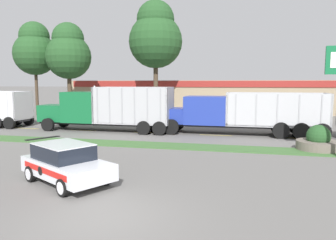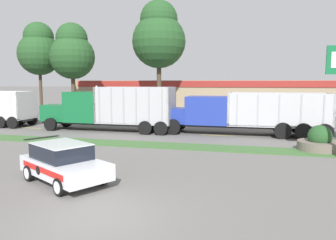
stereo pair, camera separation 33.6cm
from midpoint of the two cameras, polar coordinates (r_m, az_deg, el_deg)
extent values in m
plane|color=slate|center=(10.07, -11.31, -16.38)|extent=(600.00, 600.00, 0.00)
cube|color=#3D6633|center=(20.11, 2.36, -4.58)|extent=(120.00, 1.92, 0.06)
cube|color=yellow|center=(30.72, -22.68, -1.28)|extent=(2.40, 0.14, 0.01)
cube|color=yellow|center=(27.82, -13.75, -1.73)|extent=(2.40, 0.14, 0.01)
cube|color=yellow|center=(25.74, -3.07, -2.20)|extent=(2.40, 0.14, 0.01)
cube|color=yellow|center=(24.68, 8.99, -2.65)|extent=(2.40, 0.14, 0.01)
cube|color=yellow|center=(24.78, 21.54, -2.99)|extent=(2.40, 0.14, 0.01)
cube|color=black|center=(27.15, -10.31, -0.55)|extent=(11.08, 1.34, 0.18)
cube|color=#146033|center=(29.19, -18.23, 1.22)|extent=(2.26, 2.00, 1.35)
cube|color=#B7B7BC|center=(29.83, -20.12, 1.26)|extent=(0.06, 1.71, 1.15)
cube|color=#146033|center=(27.87, -13.91, 2.27)|extent=(2.77, 2.44, 2.45)
cube|color=black|center=(28.53, -16.42, 3.15)|extent=(0.04, 2.07, 1.10)
cylinder|color=silver|center=(26.44, -11.93, 3.98)|extent=(0.14, 0.14, 1.73)
cube|color=#ADADB2|center=(26.19, -5.31, -0.40)|extent=(6.05, 2.44, 0.12)
cube|color=#ADADB2|center=(27.19, -11.20, 2.73)|extent=(0.16, 2.44, 2.81)
cube|color=#ADADB2|center=(25.22, 0.98, 2.57)|extent=(0.16, 2.44, 2.81)
cube|color=#ADADB2|center=(25.00, -6.22, 2.50)|extent=(6.05, 0.16, 2.81)
cube|color=#ADADB2|center=(27.13, -4.53, 2.83)|extent=(6.05, 0.16, 2.81)
cube|color=#99999E|center=(25.90, -11.53, 2.54)|extent=(0.10, 0.04, 2.67)
cube|color=#99999E|center=(25.47, -9.49, 2.52)|extent=(0.10, 0.04, 2.67)
cube|color=#99999E|center=(25.08, -7.38, 2.50)|extent=(0.10, 0.04, 2.67)
cube|color=#99999E|center=(24.73, -5.20, 2.47)|extent=(0.10, 0.04, 2.67)
cube|color=#99999E|center=(24.41, -2.97, 2.43)|extent=(0.10, 0.04, 2.67)
cube|color=#99999E|center=(24.13, -0.68, 2.39)|extent=(0.10, 0.04, 2.67)
cylinder|color=black|center=(28.28, -19.48, -0.72)|extent=(1.04, 0.30, 1.04)
cylinder|color=black|center=(30.28, -16.96, -0.18)|extent=(1.04, 0.30, 1.04)
cylinder|color=black|center=(24.37, -0.87, -1.46)|extent=(1.04, 0.30, 1.04)
cylinder|color=black|center=(26.67, 0.48, -0.77)|extent=(1.04, 0.30, 1.04)
cylinder|color=black|center=(24.71, -3.61, -1.36)|extent=(1.04, 0.30, 1.04)
cylinder|color=black|center=(26.98, -2.04, -0.68)|extent=(1.04, 0.30, 1.04)
cube|color=silver|center=(31.35, -23.07, 2.42)|extent=(0.16, 2.55, 2.38)
cube|color=silver|center=(34.39, -26.30, 2.58)|extent=(6.85, 0.16, 2.38)
cube|color=#BCBCC1|center=(30.72, -25.44, 2.24)|extent=(0.10, 0.04, 2.26)
cylinder|color=black|center=(30.82, -25.14, -0.41)|extent=(1.03, 0.30, 1.03)
cylinder|color=black|center=(32.78, -22.36, 0.09)|extent=(1.03, 0.30, 1.03)
cylinder|color=black|center=(31.60, -26.84, -0.34)|extent=(1.03, 0.30, 1.03)
cylinder|color=black|center=(33.52, -24.02, 0.15)|extent=(1.03, 0.30, 1.03)
cylinder|color=black|center=(34.28, -25.61, 0.20)|extent=(1.03, 0.30, 1.03)
cube|color=black|center=(25.23, 13.26, -1.02)|extent=(12.06, 1.36, 0.18)
cube|color=#23389E|center=(25.76, 1.83, 0.80)|extent=(1.81, 2.03, 1.16)
cube|color=#B7B7BC|center=(25.97, -0.18, 0.85)|extent=(0.06, 1.73, 0.99)
cube|color=#23389E|center=(25.30, 7.30, 1.73)|extent=(3.13, 2.48, 2.11)
cube|color=black|center=(25.51, 3.78, 2.64)|extent=(0.04, 2.11, 0.95)
cylinder|color=silver|center=(24.30, 10.99, 3.12)|extent=(0.14, 0.14, 1.39)
cube|color=#B7B7BC|center=(25.29, 18.87, -0.84)|extent=(7.12, 2.48, 0.12)
cube|color=#B7B7BC|center=(25.13, 11.03, 2.04)|extent=(0.16, 2.48, 2.35)
cube|color=#B7B7BC|center=(25.69, 26.73, 1.56)|extent=(0.16, 2.48, 2.35)
cube|color=#B7B7BC|center=(24.02, 19.18, 1.60)|extent=(7.12, 0.16, 2.35)
cube|color=#B7B7BC|center=(26.33, 18.77, 2.01)|extent=(7.12, 0.16, 2.35)
cube|color=#A3A3A8|center=(23.85, 12.36, 1.77)|extent=(0.10, 0.04, 2.23)
cube|color=#A3A3A8|center=(23.85, 15.79, 1.68)|extent=(0.10, 0.04, 2.23)
cube|color=#A3A3A8|center=(23.93, 19.20, 1.58)|extent=(0.10, 0.04, 2.23)
cube|color=#A3A3A8|center=(24.09, 22.58, 1.47)|extent=(0.10, 0.04, 2.23)
cube|color=#A3A3A8|center=(24.33, 25.90, 1.36)|extent=(0.10, 0.04, 2.23)
cylinder|color=black|center=(24.66, 1.21, -1.23)|extent=(1.16, 0.30, 1.16)
cylinder|color=black|center=(27.02, 2.38, -0.55)|extent=(1.16, 0.30, 1.16)
cylinder|color=black|center=(24.55, 25.97, -1.92)|extent=(1.16, 0.30, 1.16)
cylinder|color=black|center=(26.92, 24.94, -1.19)|extent=(1.16, 0.30, 1.16)
cylinder|color=black|center=(24.31, 22.89, -1.85)|extent=(1.16, 0.30, 1.16)
cylinder|color=black|center=(26.70, 22.12, -1.11)|extent=(1.16, 0.30, 1.16)
cylinder|color=black|center=(24.14, 19.75, -1.78)|extent=(1.16, 0.30, 1.16)
cylinder|color=black|center=(26.55, 19.26, -1.04)|extent=(1.16, 0.30, 1.16)
cube|color=silver|center=(13.45, -16.82, -7.86)|extent=(4.42, 3.62, 0.61)
cube|color=black|center=(13.53, -17.40, -5.23)|extent=(2.74, 2.52, 0.57)
cube|color=silver|center=(13.47, -17.45, -3.96)|extent=(2.74, 2.52, 0.04)
cube|color=black|center=(14.94, -20.52, -2.91)|extent=(0.91, 1.39, 0.03)
cube|color=red|center=(13.02, -20.48, -8.18)|extent=(2.80, 1.62, 0.22)
cylinder|color=black|center=(13.30, -21.04, -8.17)|extent=(0.30, 0.18, 0.34)
cylinder|color=black|center=(12.07, -17.59, -11.06)|extent=(0.65, 0.49, 0.63)
cylinder|color=silver|center=(12.02, -18.05, -11.15)|extent=(0.39, 0.23, 0.44)
cylinder|color=black|center=(12.95, -10.55, -9.65)|extent=(0.65, 0.49, 0.63)
cylinder|color=silver|center=(13.01, -10.17, -9.57)|extent=(0.39, 0.23, 0.44)
cylinder|color=black|center=(14.24, -22.42, -8.55)|extent=(0.65, 0.49, 0.63)
cylinder|color=silver|center=(14.20, -22.82, -8.61)|extent=(0.39, 0.23, 0.44)
cylinder|color=black|center=(15.00, -16.13, -7.56)|extent=(0.65, 0.49, 0.63)
cylinder|color=silver|center=(15.05, -15.77, -7.50)|extent=(0.39, 0.23, 0.44)
cylinder|color=#6B6056|center=(20.82, 25.28, -4.13)|extent=(2.43, 2.43, 0.56)
sphere|color=#234C23|center=(20.73, 25.35, -2.65)|extent=(1.34, 1.34, 1.34)
cube|color=#9E896B|center=(48.00, 9.57, 4.27)|extent=(41.28, 12.00, 4.20)
cube|color=maroon|center=(41.94, 8.91, 6.22)|extent=(39.22, 0.10, 0.80)
cylinder|color=#473828|center=(40.32, -15.90, 4.62)|extent=(0.48, 0.48, 5.49)
sphere|color=#234C23|center=(40.42, -16.09, 10.54)|extent=(5.20, 5.20, 5.20)
sphere|color=#234C23|center=(40.63, -16.18, 13.46)|extent=(3.64, 3.64, 3.64)
cylinder|color=#473828|center=(42.90, -21.06, 4.83)|extent=(0.36, 0.36, 5.94)
sphere|color=#234C23|center=(43.03, -21.30, 10.64)|extent=(5.05, 5.05, 5.05)
sphere|color=#234C23|center=(43.24, -21.41, 13.31)|extent=(3.54, 3.54, 3.54)
cylinder|color=#473828|center=(39.35, -1.33, 5.94)|extent=(0.54, 0.54, 7.03)
sphere|color=#234C23|center=(39.64, -1.35, 13.55)|extent=(6.31, 6.31, 6.31)
sphere|color=#234C23|center=(40.03, -1.36, 17.13)|extent=(4.41, 4.41, 4.41)
camera|label=1|loc=(0.17, -89.48, 0.06)|focal=35.00mm
camera|label=2|loc=(0.17, 90.52, -0.06)|focal=35.00mm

